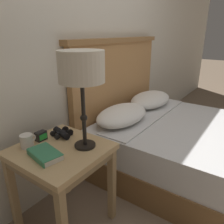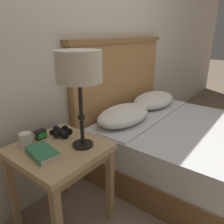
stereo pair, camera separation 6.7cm
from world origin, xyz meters
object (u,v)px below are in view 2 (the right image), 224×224
at_px(bed, 205,152).
at_px(table_lamp, 79,69).
at_px(nightstand, 59,159).
at_px(coffee_mug, 26,139).
at_px(book_on_nightstand, 42,153).
at_px(binoculars_pair, 61,132).
at_px(alarm_clock, 40,134).

xyz_separation_m(bed, table_lamp, (-0.96, 0.51, 0.79)).
xyz_separation_m(nightstand, table_lamp, (0.11, -0.11, 0.56)).
height_order(bed, coffee_mug, bed).
height_order(table_lamp, book_on_nightstand, table_lamp).
bearing_deg(nightstand, binoculars_pair, 44.04).
xyz_separation_m(bed, coffee_mug, (-1.18, 0.78, 0.35)).
relative_size(book_on_nightstand, alarm_clock, 3.22).
bearing_deg(binoculars_pair, coffee_mug, 166.53).
bearing_deg(table_lamp, binoculars_pair, 86.74).
bearing_deg(book_on_nightstand, nightstand, 3.33).
bearing_deg(table_lamp, alarm_clock, 109.98).
bearing_deg(binoculars_pair, nightstand, -135.96).
bearing_deg(binoculars_pair, book_on_nightstand, -153.04).
height_order(bed, binoculars_pair, bed).
bearing_deg(nightstand, table_lamp, -45.92).
height_order(nightstand, binoculars_pair, binoculars_pair).
height_order(coffee_mug, alarm_clock, coffee_mug).
bearing_deg(nightstand, bed, -29.99).
relative_size(nightstand, binoculars_pair, 3.60).
xyz_separation_m(book_on_nightstand, binoculars_pair, (0.24, 0.12, 0.01)).
xyz_separation_m(table_lamp, coffee_mug, (-0.21, 0.28, -0.43)).
bearing_deg(coffee_mug, alarm_clock, 5.23).
bearing_deg(bed, binoculars_pair, 142.41).
relative_size(table_lamp, binoculars_pair, 3.50).
bearing_deg(alarm_clock, nightstand, -90.29).
bearing_deg(book_on_nightstand, binoculars_pair, 26.96).
distance_m(table_lamp, binoculars_pair, 0.50).
bearing_deg(nightstand, book_on_nightstand, -176.67).
height_order(bed, book_on_nightstand, bed).
relative_size(nightstand, table_lamp, 1.03).
distance_m(book_on_nightstand, coffee_mug, 0.18).
height_order(table_lamp, alarm_clock, table_lamp).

